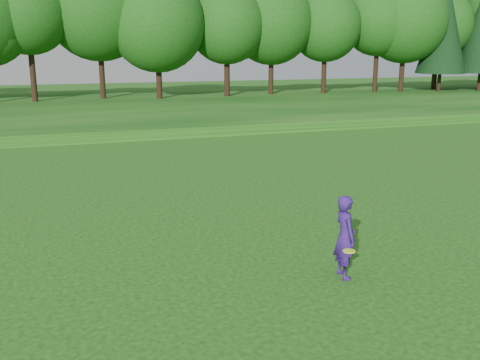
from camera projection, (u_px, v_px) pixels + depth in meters
name	position (u px, v px, depth m)	size (l,w,h in m)	color
ground	(275.00, 290.00, 10.93)	(140.00, 140.00, 0.00)	#0D480E
berm	(111.00, 107.00, 42.12)	(130.00, 30.00, 0.60)	#0D480E
walking_path	(136.00, 138.00, 29.32)	(130.00, 1.60, 0.04)	gray
treeline	(101.00, 7.00, 43.93)	(104.00, 7.00, 15.00)	#184810
woman	(345.00, 237.00, 11.35)	(0.48, 0.86, 1.82)	navy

